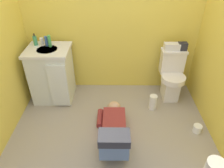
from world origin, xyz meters
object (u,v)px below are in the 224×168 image
soap_dispenser (35,40)px  toilet_paper_roll (197,129)px  bottle_blue (46,41)px  bottle_green (50,41)px  paper_towel_roll (153,102)px  person_plumber (114,131)px  vanity_cabinet (52,74)px  bottle_white (42,42)px  toilet (172,76)px  toiletry_bag (183,46)px  faucet (49,41)px  tissue_box (172,47)px

soap_dispenser → toilet_paper_roll: 2.49m
bottle_blue → bottle_green: 0.06m
paper_towel_roll → person_plumber: bearing=-132.3°
vanity_cabinet → bottle_white: 0.48m
vanity_cabinet → toilet: bearing=1.5°
toiletry_bag → toilet_paper_roll: size_ratio=1.13×
toilet → bottle_blue: 1.88m
person_plumber → toilet_paper_roll: (1.07, 0.17, -0.13)m
bottle_white → toilet: bearing=-2.3°
person_plumber → toilet_paper_roll: size_ratio=9.68×
toiletry_bag → paper_towel_roll: 0.90m
faucet → soap_dispenser: soap_dispenser is taller
toilet → person_plumber: (-0.87, -0.94, -0.19)m
vanity_cabinet → toilet_paper_roll: size_ratio=7.45×
faucet → bottle_blue: bottle_blue is taller
faucet → paper_towel_roll: (1.48, -0.42, -0.76)m
paper_towel_roll → soap_dispenser: bearing=166.6°
bottle_green → soap_dispenser: bearing=165.6°
bottle_blue → toiletry_bag: bearing=1.1°
soap_dispenser → bottle_white: 0.09m
tissue_box → toiletry_bag: 0.15m
toiletry_bag → soap_dispenser: bearing=-179.7°
tissue_box → toilet_paper_roll: 1.17m
soap_dispenser → paper_towel_roll: 1.89m
faucet → bottle_white: bearing=-166.9°
tissue_box → bottle_white: bottle_white is taller
bottle_white → toilet_paper_roll: (2.09, -0.85, -0.82)m
bottle_white → toilet_paper_roll: size_ratio=0.98×
faucet → person_plumber: faucet is taller
bottle_green → toilet_paper_roll: (1.96, -0.79, -0.85)m
person_plumber → bottle_blue: size_ratio=7.77×
toiletry_bag → soap_dispenser: (-2.08, -0.01, 0.08)m
vanity_cabinet → person_plumber: vanity_cabinet is taller
toilet_paper_roll → bottle_green: bearing=158.0°
toilet → bottle_blue: size_ratio=5.47×
tissue_box → toiletry_bag: toiletry_bag is taller
person_plumber → bottle_green: bottle_green is taller
toilet → toilet_paper_roll: bearing=-74.8°
bottle_blue → toilet: bearing=-1.7°
vanity_cabinet → tissue_box: bearing=4.5°
bottle_green → toilet_paper_roll: 2.28m
paper_towel_roll → vanity_cabinet: bearing=169.5°
bottle_blue → tissue_box: bearing=1.2°
bottle_white → bottle_green: bearing=-22.7°
bottle_white → toilet_paper_roll: bottle_white is taller
tissue_box → toilet_paper_roll: size_ratio=2.00×
toilet → soap_dispenser: (-1.97, 0.08, 0.52)m
vanity_cabinet → paper_towel_roll: (1.48, -0.27, -0.31)m
bottle_green → tissue_box: bearing=2.2°
bottle_blue → toilet_paper_roll: 2.33m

